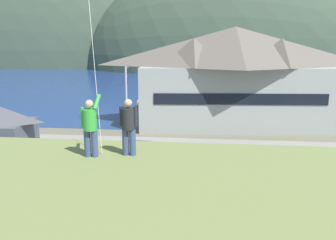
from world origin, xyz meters
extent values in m
plane|color=#66604C|center=(0.00, 0.00, 0.00)|extent=(600.00, 600.00, 0.00)
cube|color=gray|center=(0.00, 5.00, 0.05)|extent=(40.00, 20.00, 0.10)
cube|color=navy|center=(0.00, 60.00, 0.01)|extent=(360.00, 84.00, 0.03)
ellipsoid|color=#42513D|center=(-62.75, 117.24, 0.00)|extent=(120.90, 45.28, 94.67)
ellipsoid|color=#3D4C38|center=(16.58, 111.54, 0.00)|extent=(113.23, 71.36, 76.11)
cube|color=#999E99|center=(6.84, 21.67, 3.31)|extent=(20.78, 10.64, 6.63)
cube|color=black|center=(7.19, 17.08, 3.65)|extent=(17.07, 1.39, 1.10)
pyramid|color=#60564C|center=(6.84, 21.67, 8.68)|extent=(22.05, 11.64, 4.11)
pyramid|color=#60564C|center=(2.44, 19.73, 8.09)|extent=(5.39, 5.39, 2.87)
pyramid|color=#60564C|center=(11.48, 20.42, 8.09)|extent=(5.39, 5.39, 2.87)
cube|color=#756B5B|center=(0.70, 20.36, 1.57)|extent=(5.23, 4.21, 3.15)
pyramid|color=#47474C|center=(0.70, 20.36, 3.82)|extent=(5.65, 4.62, 1.34)
cube|color=black|center=(0.54, 18.43, 1.10)|extent=(1.10, 0.15, 2.20)
cube|color=#70604C|center=(-0.54, 32.30, 0.35)|extent=(3.20, 10.14, 0.70)
cube|color=#A8A399|center=(-4.20, 34.53, 0.45)|extent=(3.27, 8.27, 0.90)
cube|color=#B7B2A8|center=(-4.20, 34.53, 0.98)|extent=(3.18, 8.02, 0.16)
cube|color=silver|center=(-4.25, 33.93, 1.61)|extent=(2.01, 2.57, 1.10)
cube|color=navy|center=(2.79, 31.06, 0.45)|extent=(2.42, 6.41, 0.90)
cube|color=navy|center=(2.79, 31.06, 0.98)|extent=(2.35, 6.22, 0.16)
cube|color=silver|center=(2.82, 30.59, 1.61)|extent=(1.53, 1.98, 1.10)
cube|color=#23564C|center=(-4.07, 31.09, 0.45)|extent=(3.20, 7.61, 0.90)
cube|color=#33665B|center=(-4.07, 31.09, 0.98)|extent=(3.11, 7.38, 0.16)
cube|color=silver|center=(-4.01, 30.54, 1.61)|extent=(1.90, 2.39, 1.10)
cylinder|color=black|center=(12.59, 6.11, 0.42)|extent=(0.66, 0.28, 0.64)
cube|color=silver|center=(7.55, -0.70, 0.82)|extent=(4.30, 2.04, 0.80)
cube|color=beige|center=(7.40, -0.71, 1.57)|extent=(2.19, 1.72, 0.70)
cube|color=black|center=(7.40, -0.71, 1.54)|extent=(2.23, 1.76, 0.32)
cylinder|color=black|center=(8.96, -1.54, 0.42)|extent=(0.65, 0.26, 0.64)
cylinder|color=black|center=(8.85, 0.30, 0.42)|extent=(0.65, 0.26, 0.64)
cylinder|color=black|center=(6.24, -1.70, 0.42)|extent=(0.65, 0.26, 0.64)
cylinder|color=black|center=(6.13, 0.14, 0.42)|extent=(0.65, 0.26, 0.64)
cube|color=red|center=(-2.22, -0.53, 0.82)|extent=(4.27, 1.97, 0.80)
cube|color=#B11A15|center=(-2.07, -0.52, 1.57)|extent=(2.16, 1.69, 0.70)
cube|color=black|center=(-2.07, -0.52, 1.54)|extent=(2.21, 1.72, 0.32)
cylinder|color=black|center=(-3.62, 0.33, 0.42)|extent=(0.65, 0.25, 0.64)
cylinder|color=black|center=(-3.55, -1.50, 0.42)|extent=(0.65, 0.25, 0.64)
cylinder|color=black|center=(-0.90, 0.44, 0.42)|extent=(0.65, 0.25, 0.64)
cylinder|color=black|center=(-0.82, -1.39, 0.42)|extent=(0.65, 0.25, 0.64)
cube|color=#B28923|center=(4.57, 6.13, 0.82)|extent=(4.29, 2.03, 0.80)
cube|color=olive|center=(4.72, 6.12, 1.57)|extent=(2.18, 1.71, 0.70)
cube|color=black|center=(4.72, 6.12, 1.54)|extent=(2.23, 1.75, 0.32)
cylinder|color=black|center=(3.25, 7.12, 0.42)|extent=(0.65, 0.25, 0.64)
cylinder|color=black|center=(3.15, 5.29, 0.42)|extent=(0.65, 0.25, 0.64)
cylinder|color=black|center=(5.98, 6.97, 0.42)|extent=(0.65, 0.25, 0.64)
cylinder|color=black|center=(5.88, 5.14, 0.42)|extent=(0.65, 0.25, 0.64)
cube|color=#9EA3A8|center=(2.59, -0.23, 0.82)|extent=(4.28, 1.99, 0.80)
cube|color=gray|center=(2.74, -0.22, 1.57)|extent=(2.17, 1.69, 0.70)
cube|color=black|center=(2.74, -0.22, 1.54)|extent=(2.21, 1.73, 0.32)
cylinder|color=black|center=(1.18, 0.63, 0.42)|extent=(0.65, 0.25, 0.64)
cylinder|color=black|center=(1.26, -1.21, 0.42)|extent=(0.65, 0.25, 0.64)
cylinder|color=black|center=(3.91, 0.75, 0.42)|extent=(0.65, 0.25, 0.64)
cylinder|color=black|center=(3.99, -1.09, 0.42)|extent=(0.65, 0.25, 0.64)
cube|color=slate|center=(-1.44, 6.83, 0.82)|extent=(4.31, 2.08, 0.80)
cube|color=#5B5B5F|center=(-1.29, 6.82, 1.57)|extent=(2.20, 1.74, 0.70)
cube|color=black|center=(-1.29, 6.82, 1.54)|extent=(2.25, 1.77, 0.32)
cylinder|color=black|center=(-2.74, 7.84, 0.42)|extent=(0.65, 0.26, 0.64)
cylinder|color=black|center=(-2.87, 6.00, 0.42)|extent=(0.65, 0.26, 0.64)
cylinder|color=black|center=(-0.02, 7.65, 0.42)|extent=(0.65, 0.26, 0.64)
cylinder|color=black|center=(-0.14, 5.82, 0.42)|extent=(0.65, 0.26, 0.64)
cylinder|color=#ADADB2|center=(-2.74, 10.50, 3.69)|extent=(0.16, 0.16, 7.18)
cube|color=#4C4C51|center=(-2.74, 10.85, 7.18)|extent=(0.24, 0.70, 0.20)
cylinder|color=#384770|center=(0.21, -7.89, 6.23)|extent=(0.20, 0.20, 0.82)
cylinder|color=#384770|center=(0.43, -7.89, 6.23)|extent=(0.20, 0.20, 0.82)
cylinder|color=green|center=(0.32, -7.89, 6.96)|extent=(0.40, 0.40, 0.64)
sphere|color=tan|center=(0.32, -7.89, 7.44)|extent=(0.24, 0.24, 0.24)
cylinder|color=green|center=(0.50, -7.71, 7.46)|extent=(0.11, 0.56, 0.43)
cylinder|color=green|center=(0.10, -7.89, 7.03)|extent=(0.11, 0.11, 0.60)
cylinder|color=#384770|center=(1.32, -7.63, 6.23)|extent=(0.20, 0.20, 0.82)
cylinder|color=#384770|center=(1.54, -7.64, 6.23)|extent=(0.20, 0.20, 0.82)
cylinder|color=#232328|center=(1.43, -7.63, 6.96)|extent=(0.40, 0.40, 0.64)
sphere|color=tan|center=(1.43, -7.63, 7.44)|extent=(0.24, 0.24, 0.24)
cylinder|color=#232328|center=(1.21, -7.62, 7.03)|extent=(0.11, 0.11, 0.60)
cylinder|color=#232328|center=(1.65, -7.65, 7.03)|extent=(0.11, 0.11, 0.60)
camera|label=1|loc=(3.70, -17.84, 9.25)|focal=37.89mm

